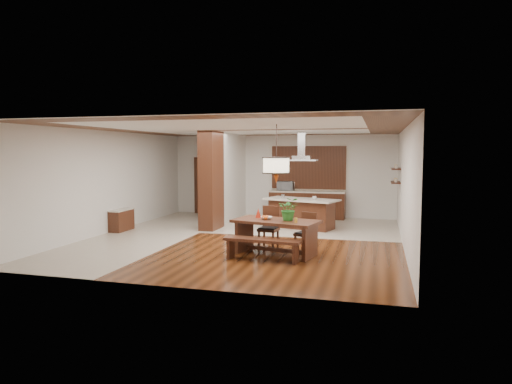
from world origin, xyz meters
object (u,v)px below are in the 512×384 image
(foliage_plant, at_px, (289,209))
(pendant_lantern, at_px, (276,154))
(dining_chair_left, at_px, (269,227))
(island_cup, at_px, (314,198))
(range_hood, at_px, (302,146))
(dining_table, at_px, (276,229))
(microwave, at_px, (286,186))
(kitchen_island, at_px, (301,213))
(hallway_console, at_px, (121,220))
(dining_chair_right, at_px, (305,232))
(fruit_bowl, at_px, (266,218))
(dining_bench, at_px, (262,250))

(foliage_plant, bearing_deg, pendant_lantern, 179.57)
(dining_chair_left, distance_m, foliage_plant, 1.06)
(island_cup, bearing_deg, range_hood, 163.80)
(dining_table, height_order, microwave, microwave)
(kitchen_island, bearing_deg, pendant_lantern, -72.19)
(hallway_console, relative_size, dining_chair_right, 0.98)
(dining_chair_left, bearing_deg, kitchen_island, 90.67)
(fruit_bowl, bearing_deg, island_cup, 80.23)
(dining_bench, bearing_deg, range_hood, 88.49)
(hallway_console, bearing_deg, foliage_plant, -18.78)
(dining_chair_left, relative_size, fruit_bowl, 3.87)
(dining_bench, bearing_deg, dining_table, 77.41)
(foliage_plant, height_order, microwave, foliage_plant)
(dining_table, bearing_deg, hallway_console, 160.23)
(dining_table, bearing_deg, island_cup, 83.95)
(microwave, bearing_deg, foliage_plant, -77.76)
(dining_chair_right, xyz_separation_m, range_hood, (-0.62, 3.17, 2.02))
(dining_chair_left, xyz_separation_m, dining_chair_right, (0.91, -0.20, -0.05))
(hallway_console, bearing_deg, fruit_bowl, -20.35)
(kitchen_island, distance_m, microwave, 2.46)
(dining_bench, bearing_deg, dining_chair_right, 56.85)
(pendant_lantern, distance_m, range_hood, 3.63)
(fruit_bowl, xyz_separation_m, microwave, (-0.73, 5.78, 0.30))
(dining_bench, height_order, fruit_bowl, fruit_bowl)
(island_cup, bearing_deg, dining_table, -96.05)
(fruit_bowl, relative_size, kitchen_island, 0.11)
(dining_table, distance_m, microwave, 5.91)
(foliage_plant, bearing_deg, dining_chair_left, 133.29)
(pendant_lantern, bearing_deg, dining_bench, -102.59)
(dining_chair_left, relative_size, pendant_lantern, 0.76)
(dining_table, xyz_separation_m, dining_bench, (-0.15, -0.66, -0.34))
(fruit_bowl, xyz_separation_m, island_cup, (0.60, 3.48, 0.13))
(foliage_plant, bearing_deg, dining_chair_right, 57.72)
(kitchen_island, xyz_separation_m, island_cup, (0.41, -0.11, 0.48))
(dining_chair_left, bearing_deg, fruit_bowl, -74.20)
(dining_bench, bearing_deg, foliage_plant, 56.25)
(hallway_console, distance_m, foliage_plant, 5.64)
(dining_chair_right, bearing_deg, dining_chair_left, -170.61)
(foliage_plant, bearing_deg, island_cup, 88.69)
(foliage_plant, distance_m, range_hood, 3.91)
(dining_chair_right, bearing_deg, kitchen_island, 122.98)
(dining_table, height_order, island_cup, island_cup)
(microwave, bearing_deg, range_hood, -66.88)
(dining_table, relative_size, kitchen_island, 0.86)
(hallway_console, height_order, dining_table, dining_table)
(island_cup, bearing_deg, dining_chair_left, -103.88)
(dining_bench, distance_m, fruit_bowl, 0.90)
(hallway_console, relative_size, fruit_bowl, 3.44)
(foliage_plant, bearing_deg, kitchen_island, 95.14)
(fruit_bowl, bearing_deg, microwave, 97.24)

